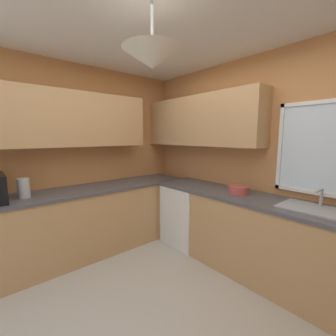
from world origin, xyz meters
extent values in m
plane|color=#B7B2A8|center=(0.00, 0.00, 0.00)|extent=(8.07, 8.07, 0.00)
cube|color=#C6844C|center=(0.00, 1.66, 1.28)|extent=(3.79, 0.06, 2.56)
cube|color=#C6844C|center=(-1.87, 0.00, 1.28)|extent=(0.06, 3.37, 2.56)
cube|color=silver|center=(0.74, 1.62, 1.46)|extent=(0.92, 0.02, 0.88)
cube|color=white|center=(0.74, 1.61, 1.92)|extent=(1.00, 0.04, 0.04)
cube|color=white|center=(0.74, 1.61, 1.00)|extent=(1.00, 0.04, 0.04)
cube|color=white|center=(0.26, 1.61, 1.46)|extent=(0.04, 0.04, 0.96)
cube|color=tan|center=(-1.68, -0.20, 1.80)|extent=(0.32, 2.28, 0.70)
cube|color=tan|center=(-0.85, 1.47, 1.80)|extent=(1.97, 0.32, 0.70)
cylinder|color=#B7B7BC|center=(0.00, 0.00, 2.39)|extent=(0.02, 0.02, 0.35)
cone|color=silver|center=(0.00, 0.00, 2.14)|extent=(0.44, 0.44, 0.14)
cube|color=tan|center=(-1.53, 0.00, 0.43)|extent=(0.62, 2.95, 0.86)
cube|color=#4C4C51|center=(-1.53, 0.00, 0.88)|extent=(0.65, 2.98, 0.04)
cube|color=tan|center=(0.21, 1.32, 0.43)|extent=(2.85, 0.62, 0.86)
cube|color=#4C4C51|center=(0.21, 1.32, 0.88)|extent=(2.88, 0.65, 0.04)
cube|color=white|center=(-0.87, 1.29, 0.43)|extent=(0.60, 0.60, 0.86)
cylinder|color=#B7B7BC|center=(-1.51, -0.67, 1.01)|extent=(0.12, 0.12, 0.22)
cube|color=#9EA0A5|center=(0.74, 1.32, 0.91)|extent=(0.59, 0.40, 0.02)
cylinder|color=#B7B7BC|center=(0.74, 1.48, 0.99)|extent=(0.03, 0.03, 0.18)
cylinder|color=#B7B7BC|center=(0.74, 1.38, 1.08)|extent=(0.02, 0.20, 0.02)
cylinder|color=#B74C42|center=(-0.06, 1.32, 0.95)|extent=(0.23, 0.23, 0.09)
camera|label=1|loc=(1.38, -1.03, 1.59)|focal=23.96mm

